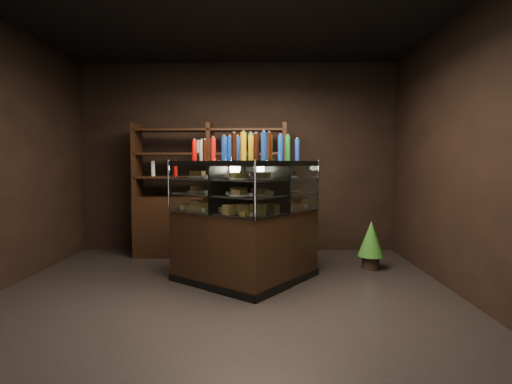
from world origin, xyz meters
TOP-DOWN VIEW (x-y plane):
  - ground at (0.00, 0.00)m, footprint 5.00×5.00m
  - room_shell at (0.00, 0.00)m, footprint 5.02×5.02m
  - display_case at (0.23, 0.67)m, footprint 1.84×1.46m
  - food_display at (0.23, 0.66)m, footprint 1.44×1.07m
  - bottles_top at (0.23, 0.67)m, footprint 1.27×0.93m
  - potted_conifer at (1.85, 1.35)m, footprint 0.34×0.34m
  - back_shelving at (-0.39, 2.05)m, footprint 2.28×0.45m

SIDE VIEW (x-z plane):
  - ground at x=0.00m, z-range 0.00..0.00m
  - potted_conifer at x=1.85m, z-range 0.05..0.78m
  - display_case at x=0.23m, z-range -0.24..1.21m
  - back_shelving at x=-0.39m, z-range -0.39..1.61m
  - food_display at x=0.23m, z-range 0.86..1.30m
  - bottles_top at x=0.23m, z-range 1.43..1.73m
  - room_shell at x=0.00m, z-range 0.44..3.45m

